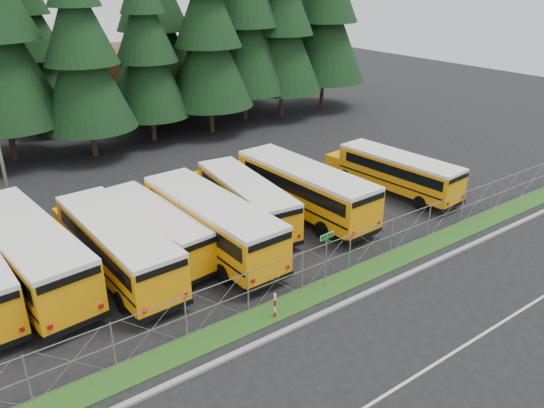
% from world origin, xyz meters
% --- Properties ---
extents(ground, '(120.00, 120.00, 0.00)m').
position_xyz_m(ground, '(0.00, 0.00, 0.00)').
color(ground, black).
rests_on(ground, ground).
extents(curb, '(50.00, 0.25, 0.12)m').
position_xyz_m(curb, '(0.00, -3.10, 0.06)').
color(curb, gray).
rests_on(curb, ground).
extents(grass_verge, '(50.00, 1.40, 0.06)m').
position_xyz_m(grass_verge, '(0.00, -1.70, 0.03)').
color(grass_verge, '#204F16').
rests_on(grass_verge, ground).
extents(road_lane_line, '(50.00, 0.12, 0.01)m').
position_xyz_m(road_lane_line, '(0.00, -8.00, 0.01)').
color(road_lane_line, beige).
rests_on(road_lane_line, ground).
extents(chainlink_fence, '(44.00, 0.10, 2.00)m').
position_xyz_m(chainlink_fence, '(0.00, -1.00, 1.00)').
color(chainlink_fence, '#919499').
rests_on(chainlink_fence, ground).
extents(brick_building, '(22.00, 10.00, 6.00)m').
position_xyz_m(brick_building, '(6.00, 40.00, 3.00)').
color(brick_building, brown).
rests_on(brick_building, ground).
extents(bus_1, '(4.03, 12.37, 3.18)m').
position_xyz_m(bus_1, '(-11.12, 7.04, 1.59)').
color(bus_1, orange).
rests_on(bus_1, ground).
extents(bus_2, '(3.02, 11.24, 2.92)m').
position_xyz_m(bus_2, '(-7.41, 5.50, 1.46)').
color(bus_2, orange).
rests_on(bus_2, ground).
extents(bus_3, '(3.32, 10.17, 2.62)m').
position_xyz_m(bus_3, '(-5.02, 6.41, 1.31)').
color(bus_3, orange).
rests_on(bus_3, ground).
extents(bus_4, '(3.15, 11.75, 3.06)m').
position_xyz_m(bus_4, '(-2.57, 4.95, 1.53)').
color(bus_4, orange).
rests_on(bus_4, ground).
extents(bus_5, '(3.60, 10.52, 2.70)m').
position_xyz_m(bus_5, '(0.82, 6.73, 1.35)').
color(bus_5, orange).
rests_on(bus_5, ground).
extents(bus_6, '(3.25, 11.82, 3.07)m').
position_xyz_m(bus_6, '(4.26, 5.72, 1.54)').
color(bus_6, orange).
rests_on(bus_6, ground).
extents(bus_east, '(3.24, 10.22, 2.63)m').
position_xyz_m(bus_east, '(11.44, 4.68, 1.32)').
color(bus_east, orange).
rests_on(bus_east, ground).
extents(street_sign, '(0.84, 0.55, 2.81)m').
position_xyz_m(street_sign, '(0.03, -1.45, 2.03)').
color(street_sign, '#919499').
rests_on(street_sign, ground).
extents(striped_bollard, '(0.11, 0.11, 1.20)m').
position_xyz_m(striped_bollard, '(-3.33, -2.04, 0.60)').
color(striped_bollard, '#B20C0C').
rests_on(striped_bollard, ground).
extents(conifer_4, '(7.24, 7.24, 16.01)m').
position_xyz_m(conifer_4, '(-2.19, 23.90, 8.00)').
color(conifer_4, black).
rests_on(conifer_4, ground).
extents(conifer_5, '(6.74, 6.74, 14.91)m').
position_xyz_m(conifer_5, '(3.51, 25.21, 7.45)').
color(conifer_5, black).
rests_on(conifer_5, ground).
extents(conifer_6, '(7.62, 7.62, 16.85)m').
position_xyz_m(conifer_6, '(8.88, 24.36, 8.42)').
color(conifer_6, black).
rests_on(conifer_6, ground).
extents(conifer_7, '(8.85, 8.85, 19.57)m').
position_xyz_m(conifer_7, '(13.87, 26.44, 9.79)').
color(conifer_7, black).
rests_on(conifer_7, ground).
extents(conifer_8, '(8.00, 8.00, 17.70)m').
position_xyz_m(conifer_8, '(17.55, 25.32, 8.85)').
color(conifer_8, black).
rests_on(conifer_8, ground).
extents(conifer_9, '(8.80, 8.80, 19.45)m').
position_xyz_m(conifer_9, '(23.56, 25.99, 9.73)').
color(conifer_9, black).
rests_on(conifer_9, ground).
extents(conifer_11, '(6.58, 6.58, 14.56)m').
position_xyz_m(conifer_11, '(-3.29, 33.24, 7.28)').
color(conifer_11, black).
rests_on(conifer_11, ground).
extents(conifer_12, '(8.62, 8.62, 19.06)m').
position_xyz_m(conifer_12, '(6.62, 30.38, 9.53)').
color(conifer_12, black).
rests_on(conifer_12, ground).
extents(conifer_13, '(8.75, 8.75, 19.36)m').
position_xyz_m(conifer_13, '(16.67, 32.12, 9.68)').
color(conifer_13, black).
rests_on(conifer_13, ground).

